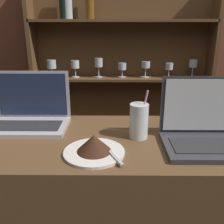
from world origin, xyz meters
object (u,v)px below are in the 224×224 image
at_px(laptop_near, 30,114).
at_px(laptop_far, 210,130).
at_px(cake_plate, 94,146).
at_px(water_glass, 139,121).

xyz_separation_m(laptop_near, laptop_far, (0.72, -0.18, 0.00)).
bearing_deg(laptop_near, cake_plate, -40.15).
xyz_separation_m(laptop_far, cake_plate, (-0.42, -0.08, -0.03)).
bearing_deg(cake_plate, water_glass, 39.46).
bearing_deg(water_glass, laptop_near, 165.72).
distance_m(laptop_near, laptop_far, 0.74).
height_order(laptop_near, cake_plate, laptop_near).
distance_m(laptop_near, cake_plate, 0.40).
distance_m(laptop_far, cake_plate, 0.43).
distance_m(cake_plate, water_glass, 0.22).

